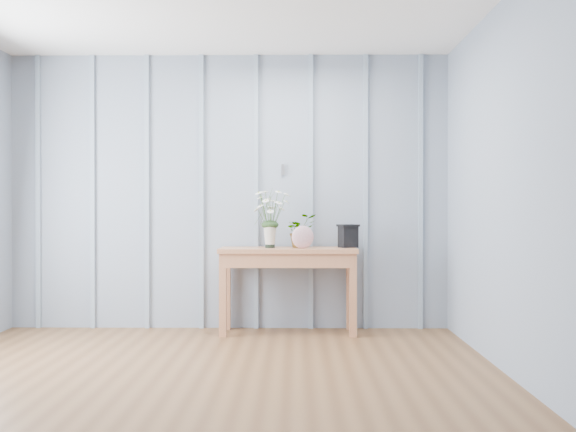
{
  "coord_description": "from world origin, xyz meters",
  "views": [
    {
      "loc": [
        0.62,
        -3.91,
        1.08
      ],
      "look_at": [
        0.55,
        1.94,
        1.03
      ],
      "focal_mm": 42.0,
      "sensor_mm": 36.0,
      "label": 1
    }
  ],
  "objects_px": {
    "felt_disc_vessel": "(303,237)",
    "sideboard": "(288,261)",
    "daisy_vase": "(270,211)",
    "carved_box": "(348,236)"
  },
  "relations": [
    {
      "from": "carved_box",
      "to": "sideboard",
      "type": "bearing_deg",
      "value": -175.38
    },
    {
      "from": "sideboard",
      "to": "daisy_vase",
      "type": "xyz_separation_m",
      "value": [
        -0.16,
        -0.01,
        0.44
      ]
    },
    {
      "from": "felt_disc_vessel",
      "to": "sideboard",
      "type": "bearing_deg",
      "value": 126.65
    },
    {
      "from": "sideboard",
      "to": "felt_disc_vessel",
      "type": "xyz_separation_m",
      "value": [
        0.13,
        -0.1,
        0.21
      ]
    },
    {
      "from": "daisy_vase",
      "to": "carved_box",
      "type": "height_order",
      "value": "daisy_vase"
    },
    {
      "from": "sideboard",
      "to": "felt_disc_vessel",
      "type": "height_order",
      "value": "felt_disc_vessel"
    },
    {
      "from": "sideboard",
      "to": "felt_disc_vessel",
      "type": "relative_size",
      "value": 6.09
    },
    {
      "from": "daisy_vase",
      "to": "carved_box",
      "type": "xyz_separation_m",
      "value": [
        0.69,
        0.05,
        -0.22
      ]
    },
    {
      "from": "sideboard",
      "to": "carved_box",
      "type": "height_order",
      "value": "carved_box"
    },
    {
      "from": "sideboard",
      "to": "felt_disc_vessel",
      "type": "bearing_deg",
      "value": -37.71
    }
  ]
}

